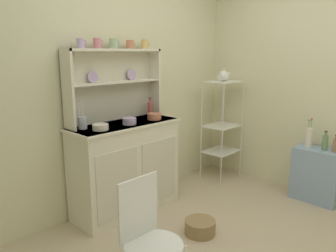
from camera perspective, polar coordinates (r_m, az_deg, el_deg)
wall_back at (r=3.49m, az=-8.35°, el=6.90°), size 3.84×0.05×2.50m
hutch_cabinet at (r=3.37m, az=-7.24°, el=-6.93°), size 1.12×0.45×0.91m
hutch_shelf_unit at (r=3.32m, az=-9.45°, el=7.88°), size 1.05×0.18×0.71m
bakers_rack at (r=4.23m, az=9.29°, el=1.16°), size 0.45×0.34×1.24m
side_shelf_blue at (r=3.97m, az=24.21°, el=-7.67°), size 0.28×0.48×0.58m
wire_chair at (r=2.12m, az=-3.58°, el=-17.78°), size 0.36×0.36×0.85m
floor_basket at (r=3.10m, az=5.53°, el=-16.88°), size 0.27×0.27×0.13m
cup_lilac_0 at (r=3.07m, az=-14.78°, el=13.57°), size 0.08×0.07×0.08m
cup_rose_1 at (r=3.16m, az=-12.06°, el=13.74°), size 0.09×0.07×0.09m
cup_sage_2 at (r=3.27m, az=-9.32°, el=13.81°), size 0.10×0.08×0.09m
cup_terracotta_3 at (r=3.39m, az=-6.54°, el=13.78°), size 0.09×0.07×0.08m
cup_gold_4 at (r=3.52m, az=-4.04°, el=13.85°), size 0.08×0.07×0.09m
bowl_mixing_large at (r=3.00m, az=-11.52°, el=-0.18°), size 0.14×0.14×0.05m
bowl_floral_medium at (r=3.19m, az=-6.66°, el=0.85°), size 0.13×0.13×0.06m
bowl_cream_small at (r=3.40m, az=-2.36°, el=1.66°), size 0.14×0.14×0.06m
jam_bottle at (r=3.56m, az=-3.11°, el=2.97°), size 0.05×0.05×0.20m
utensil_jar at (r=3.07m, az=-14.50°, el=0.59°), size 0.08×0.08×0.25m
porcelain_teapot at (r=4.15m, az=9.54°, el=8.51°), size 0.22×0.13×0.15m
flower_vase at (r=3.89m, az=23.10°, el=-1.60°), size 0.07×0.07×0.33m
oil_bottle at (r=3.85m, az=25.38°, el=-2.55°), size 0.06×0.06×0.21m
vinegar_bottle at (r=3.82m, az=26.86°, el=-2.93°), size 0.06×0.06×0.19m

